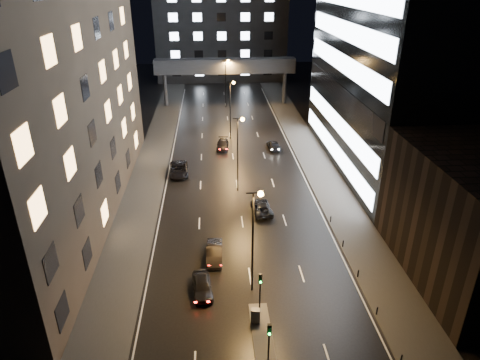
{
  "coord_description": "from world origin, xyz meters",
  "views": [
    {
      "loc": [
        -3.23,
        -22.75,
        26.04
      ],
      "look_at": [
        -0.06,
        22.96,
        4.0
      ],
      "focal_mm": 32.0,
      "sensor_mm": 36.0,
      "label": 1
    }
  ],
  "objects_px": {
    "car_away_a": "(202,286)",
    "car_away_d": "(223,145)",
    "utility_cabinet": "(256,316)",
    "car_toward_a": "(262,207)",
    "car_away_c": "(179,169)",
    "car_away_b": "(214,253)",
    "car_toward_b": "(274,145)"
  },
  "relations": [
    {
      "from": "car_away_a",
      "to": "car_away_d",
      "type": "relative_size",
      "value": 0.9
    },
    {
      "from": "utility_cabinet",
      "to": "car_toward_a",
      "type": "bearing_deg",
      "value": 94.29
    },
    {
      "from": "car_away_c",
      "to": "utility_cabinet",
      "type": "bearing_deg",
      "value": -78.62
    },
    {
      "from": "car_away_d",
      "to": "utility_cabinet",
      "type": "relative_size",
      "value": 3.53
    },
    {
      "from": "car_away_a",
      "to": "car_toward_a",
      "type": "relative_size",
      "value": 0.91
    },
    {
      "from": "car_away_c",
      "to": "car_away_d",
      "type": "distance_m",
      "value": 11.73
    },
    {
      "from": "car_away_d",
      "to": "car_away_b",
      "type": "bearing_deg",
      "value": -88.61
    },
    {
      "from": "car_away_d",
      "to": "car_toward_a",
      "type": "xyz_separation_m",
      "value": [
        4.0,
        -21.35,
        -0.03
      ]
    },
    {
      "from": "car_away_a",
      "to": "car_toward_a",
      "type": "height_order",
      "value": "car_away_a"
    },
    {
      "from": "car_away_b",
      "to": "car_away_d",
      "type": "distance_m",
      "value": 30.47
    },
    {
      "from": "car_away_a",
      "to": "car_away_b",
      "type": "bearing_deg",
      "value": 70.59
    },
    {
      "from": "car_away_a",
      "to": "car_toward_b",
      "type": "relative_size",
      "value": 0.95
    },
    {
      "from": "car_toward_a",
      "to": "utility_cabinet",
      "type": "distance_m",
      "value": 18.43
    },
    {
      "from": "car_away_c",
      "to": "car_toward_b",
      "type": "bearing_deg",
      "value": 27.33
    },
    {
      "from": "car_toward_b",
      "to": "car_away_d",
      "type": "bearing_deg",
      "value": -8.09
    },
    {
      "from": "car_away_a",
      "to": "car_away_c",
      "type": "relative_size",
      "value": 0.76
    },
    {
      "from": "car_toward_a",
      "to": "utility_cabinet",
      "type": "relative_size",
      "value": 3.51
    },
    {
      "from": "car_away_d",
      "to": "car_toward_a",
      "type": "height_order",
      "value": "car_away_d"
    },
    {
      "from": "car_away_a",
      "to": "car_away_b",
      "type": "relative_size",
      "value": 0.94
    },
    {
      "from": "car_away_c",
      "to": "car_away_d",
      "type": "bearing_deg",
      "value": 51.98
    },
    {
      "from": "car_away_a",
      "to": "car_toward_b",
      "type": "distance_m",
      "value": 36.6
    },
    {
      "from": "car_away_b",
      "to": "car_away_d",
      "type": "bearing_deg",
      "value": 88.73
    },
    {
      "from": "car_away_c",
      "to": "utility_cabinet",
      "type": "distance_m",
      "value": 30.97
    },
    {
      "from": "car_away_c",
      "to": "car_toward_a",
      "type": "bearing_deg",
      "value": -51.31
    },
    {
      "from": "car_away_b",
      "to": "car_away_d",
      "type": "height_order",
      "value": "car_away_b"
    },
    {
      "from": "car_away_b",
      "to": "car_away_c",
      "type": "relative_size",
      "value": 0.81
    },
    {
      "from": "car_away_d",
      "to": "car_toward_a",
      "type": "distance_m",
      "value": 21.72
    },
    {
      "from": "car_toward_b",
      "to": "utility_cabinet",
      "type": "xyz_separation_m",
      "value": [
        -6.98,
        -38.92,
        0.17
      ]
    },
    {
      "from": "car_away_b",
      "to": "car_toward_a",
      "type": "height_order",
      "value": "car_away_b"
    },
    {
      "from": "car_away_b",
      "to": "utility_cabinet",
      "type": "xyz_separation_m",
      "value": [
        3.24,
        -9.18,
        0.07
      ]
    },
    {
      "from": "car_away_a",
      "to": "car_away_d",
      "type": "xyz_separation_m",
      "value": [
        3.02,
        35.46,
        -0.04
      ]
    },
    {
      "from": "car_toward_b",
      "to": "utility_cabinet",
      "type": "height_order",
      "value": "utility_cabinet"
    }
  ]
}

